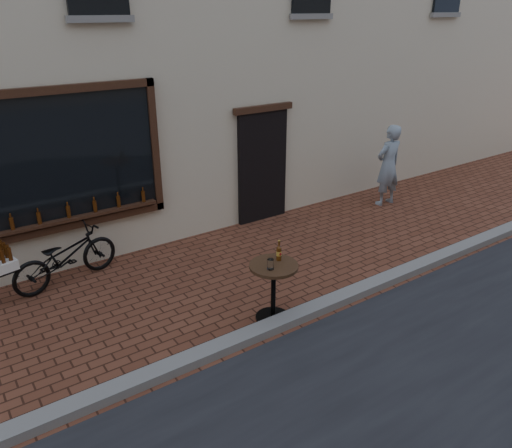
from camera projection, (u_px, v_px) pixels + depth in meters
ground at (294, 332)px, 6.70m from camera, size 90.00×90.00×0.00m
kerb at (285, 321)px, 6.83m from camera, size 90.00×0.25×0.12m
cargo_bicycle at (63, 257)px, 7.72m from camera, size 2.06×0.97×0.96m
bistro_table at (274, 280)px, 6.75m from camera, size 0.66×0.66×1.14m
pedestrian at (388, 165)px, 10.74m from camera, size 0.64×0.42×1.76m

